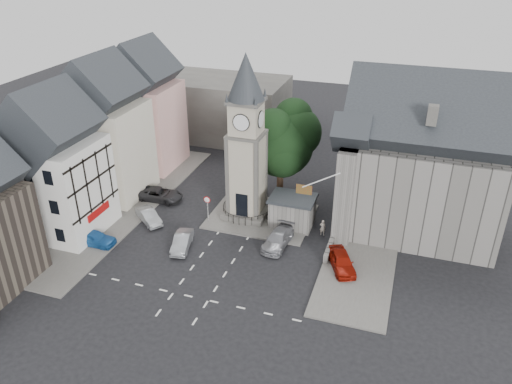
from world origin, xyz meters
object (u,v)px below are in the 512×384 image
(clock_tower, at_px, (246,140))
(car_east_red, at_px, (342,261))
(stone_shelter, at_px, (292,211))
(car_west_blue, at_px, (94,238))
(pedestrian, at_px, (323,228))

(clock_tower, xyz_separation_m, car_east_red, (10.60, -6.06, -7.39))
(stone_shelter, height_order, car_west_blue, stone_shelter)
(pedestrian, bearing_deg, car_west_blue, 26.80)
(stone_shelter, bearing_deg, car_east_red, -43.85)
(clock_tower, bearing_deg, pedestrian, -9.47)
(clock_tower, height_order, car_east_red, clock_tower)
(car_west_blue, height_order, car_east_red, car_east_red)
(car_west_blue, xyz_separation_m, car_east_red, (22.10, 3.47, 0.03))
(clock_tower, xyz_separation_m, pedestrian, (8.00, -1.34, -7.32))
(stone_shelter, relative_size, car_west_blue, 1.04)
(stone_shelter, height_order, car_east_red, stone_shelter)
(clock_tower, distance_m, car_east_red, 14.27)
(stone_shelter, xyz_separation_m, car_west_blue, (-16.30, -9.03, -0.84))
(pedestrian, bearing_deg, stone_shelter, -10.75)
(clock_tower, relative_size, pedestrian, 10.14)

